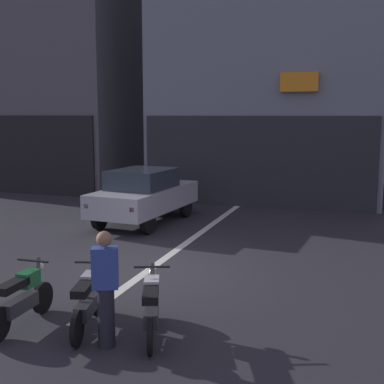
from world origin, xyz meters
TOP-DOWN VIEW (x-y plane):
  - ground_plane at (0.00, 0.00)m, footprint 120.00×120.00m
  - lane_centre_line at (0.00, 6.00)m, footprint 0.20×18.00m
  - building_corner_left at (-10.68, 12.23)m, footprint 10.18×8.19m
  - car_silver_crossing_near at (-1.99, 4.36)m, footprint 2.07×4.22m
  - motorcycle_green_row_leftmost at (-0.71, -3.23)m, footprint 0.55×1.67m
  - motorcycle_silver_row_left_mid at (0.30, -3.00)m, footprint 0.61×1.63m
  - motorcycle_white_row_centre at (1.32, -2.91)m, footprint 0.71×1.59m
  - person_by_motorcycles at (0.85, -3.44)m, footprint 0.42×0.34m

SIDE VIEW (x-z plane):
  - ground_plane at x=0.00m, z-range 0.00..0.00m
  - lane_centre_line at x=0.00m, z-range 0.00..0.01m
  - motorcycle_green_row_leftmost at x=-0.71m, z-range -0.03..0.95m
  - motorcycle_silver_row_left_mid at x=0.30m, z-range -0.03..0.95m
  - motorcycle_white_row_centre at x=1.32m, z-range -0.03..0.95m
  - person_by_motorcycles at x=0.85m, z-range 0.02..1.69m
  - car_silver_crossing_near at x=-1.99m, z-range 0.07..1.71m
  - building_corner_left at x=-10.68m, z-range -0.01..13.15m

